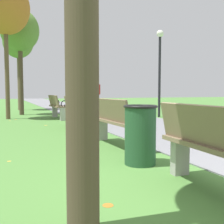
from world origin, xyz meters
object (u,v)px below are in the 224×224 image
object	(u,v)px
park_bench_1	(220,148)
pedestrian_walking	(96,94)
tree_3	(20,31)
trash_bin	(140,134)
lamp_post	(160,60)
park_bench_3	(76,111)
park_bench_2	(115,121)
tree_2	(5,9)
tree_4	(18,42)
park_bench_4	(57,106)

from	to	relation	value
park_bench_1	pedestrian_walking	world-z (taller)	pedestrian_walking
pedestrian_walking	tree_3	bearing A→B (deg)	-163.36
trash_bin	lamp_post	world-z (taller)	lamp_post
park_bench_3	tree_3	distance (m)	6.17
park_bench_2	pedestrian_walking	size ratio (longest dim) A/B	1.00
tree_2	tree_3	size ratio (longest dim) A/B	1.10
park_bench_1	park_bench_3	distance (m)	5.54
park_bench_3	tree_4	size ratio (longest dim) A/B	0.34
lamp_post	tree_2	bearing A→B (deg)	166.09
tree_2	tree_3	bearing A→B (deg)	71.59
park_bench_2	lamp_post	xyz separation A→B (m)	(3.98, 4.85, 1.82)
tree_3	park_bench_3	bearing A→B (deg)	-77.61
park_bench_2	park_bench_4	world-z (taller)	same
tree_3	park_bench_1	bearing A→B (deg)	-83.95
tree_4	lamp_post	bearing A→B (deg)	-52.84
park_bench_3	tree_2	distance (m)	5.21
park_bench_4	tree_2	world-z (taller)	tree_2
park_bench_4	lamp_post	distance (m)	4.46
tree_2	tree_4	distance (m)	5.24
park_bench_4	tree_3	xyz separation A→B (m)	(-1.14, 2.38, 3.18)
park_bench_1	pedestrian_walking	size ratio (longest dim) A/B	1.00
trash_bin	lamp_post	distance (m)	7.63
park_bench_1	lamp_post	xyz separation A→B (m)	(3.98, 7.49, 1.82)
park_bench_3	park_bench_4	xyz separation A→B (m)	(-0.00, 2.79, 0.00)
park_bench_2	lamp_post	distance (m)	6.53
park_bench_3	trash_bin	xyz separation A→B (m)	(-0.15, -4.19, -0.06)
park_bench_4	tree_4	xyz separation A→B (m)	(-1.02, 5.75, 3.27)
tree_3	lamp_post	size ratio (longest dim) A/B	1.33
tree_3	tree_4	distance (m)	3.37
park_bench_4	lamp_post	xyz separation A→B (m)	(3.98, -0.85, 1.82)
park_bench_2	tree_3	xyz separation A→B (m)	(-1.14, 8.07, 3.18)
pedestrian_walking	lamp_post	distance (m)	4.76
tree_4	park_bench_3	bearing A→B (deg)	-83.17
tree_2	park_bench_2	bearing A→B (deg)	-74.47
park_bench_2	tree_4	distance (m)	11.94
park_bench_3	park_bench_4	size ratio (longest dim) A/B	1.01
park_bench_1	pedestrian_walking	xyz separation A→B (m)	(2.75, 11.88, 0.44)
park_bench_4	trash_bin	xyz separation A→B (m)	(-0.15, -6.98, -0.06)
park_bench_2	lamp_post	size ratio (longest dim) A/B	0.47
park_bench_1	tree_4	distance (m)	14.49
park_bench_2	trash_bin	size ratio (longest dim) A/B	1.93
pedestrian_walking	tree_2	bearing A→B (deg)	-146.49
park_bench_2	trash_bin	world-z (taller)	park_bench_2
park_bench_4	tree_4	bearing A→B (deg)	100.09
tree_4	lamp_post	xyz separation A→B (m)	(5.00, -6.60, -1.45)
pedestrian_walking	lamp_post	world-z (taller)	lamp_post
park_bench_1	pedestrian_walking	bearing A→B (deg)	76.95
park_bench_2	tree_3	size ratio (longest dim) A/B	0.35
park_bench_1	tree_3	xyz separation A→B (m)	(-1.14, 10.72, 3.18)
park_bench_2	lamp_post	bearing A→B (deg)	50.63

